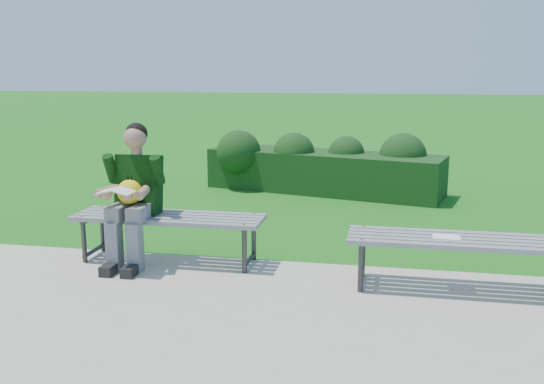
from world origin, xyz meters
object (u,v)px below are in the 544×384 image
Objects in this scene: hedge at (321,166)px; seated_boy at (133,191)px; bench_right at (459,244)px; paper_sheet at (446,237)px; bench_left at (169,221)px.

hedge is 2.76× the size of seated_boy.
hedge is 2.02× the size of bench_right.
paper_sheet is (1.47, -3.98, 0.08)m from hedge.
bench_right is 2.93m from seated_boy.
bench_right is at bearing -68.41° from hedge.
bench_left is at bearing 173.78° from bench_right.
bench_right is at bearing -0.00° from paper_sheet.
bench_right is at bearing -6.22° from bench_left.
paper_sheet is (2.51, -0.28, 0.06)m from bench_left.
paper_sheet is (-0.10, 0.00, 0.06)m from bench_right.
seated_boy reaches higher than hedge.
hedge is 4.24m from paper_sheet.
bench_left is at bearing -105.67° from hedge.
hedge reaches higher than paper_sheet.
seated_boy is at bearing 176.11° from paper_sheet.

